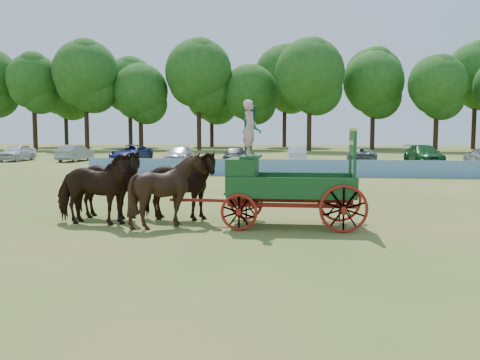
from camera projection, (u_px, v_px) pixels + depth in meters
name	position (u px, v px, depth m)	size (l,w,h in m)	color
ground	(307.00, 234.00, 15.15)	(160.00, 160.00, 0.00)	olive
horse_lead_left	(93.00, 189.00, 16.44)	(1.22, 2.67, 2.26)	black
horse_lead_right	(106.00, 185.00, 17.53)	(1.22, 2.67, 2.26)	black
horse_wheel_left	(169.00, 190.00, 16.15)	(1.83, 2.05, 2.26)	black
horse_wheel_right	(177.00, 186.00, 17.24)	(1.22, 2.67, 2.26)	black
farm_dray	(267.00, 172.00, 16.30)	(6.00, 2.00, 3.82)	#A82710
sponsor_banner	(291.00, 168.00, 33.00)	(26.00, 0.08, 1.05)	#1E59A7
parked_cars	(319.00, 155.00, 44.88)	(52.41, 6.72, 1.63)	silver
treeline	(256.00, 80.00, 74.40)	(92.53, 24.09, 15.79)	#382314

